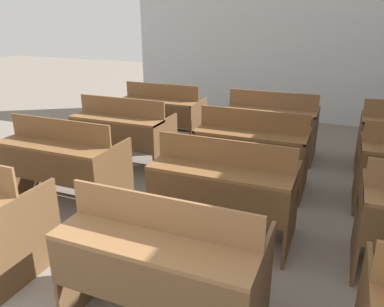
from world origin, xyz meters
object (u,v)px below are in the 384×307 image
at_px(bench_second_center, 223,188).
at_px(bench_third_center, 251,148).
at_px(bench_second_left, 63,161).
at_px(bench_back_left, 162,112).
at_px(bench_front_center, 163,262).
at_px(bench_third_left, 123,132).
at_px(bench_back_center, 271,123).

xyz_separation_m(bench_second_center, bench_third_center, (-0.02, 1.15, 0.00)).
bearing_deg(bench_second_left, bench_back_left, 89.36).
bearing_deg(bench_third_center, bench_front_center, -89.92).
height_order(bench_front_center, bench_third_center, same).
xyz_separation_m(bench_third_left, bench_back_center, (1.76, 1.17, 0.00)).
bearing_deg(bench_back_left, bench_second_center, -52.36).
relative_size(bench_third_center, bench_back_center, 1.00).
distance_m(bench_third_center, bench_back_left, 2.10).
distance_m(bench_front_center, bench_second_left, 2.13).
bearing_deg(bench_second_center, bench_back_center, 90.64).
height_order(bench_second_center, bench_back_center, same).
bearing_deg(bench_second_center, bench_second_left, -179.54).
bearing_deg(bench_third_center, bench_second_left, -146.82).
distance_m(bench_back_left, bench_back_center, 1.75).
height_order(bench_front_center, bench_back_center, same).
relative_size(bench_front_center, bench_second_left, 1.00).
bearing_deg(bench_third_center, bench_back_center, 90.10).
bearing_deg(bench_second_left, bench_third_left, 89.19).
bearing_deg(bench_front_center, bench_third_center, 90.08).
relative_size(bench_back_left, bench_back_center, 1.00).
relative_size(bench_front_center, bench_third_left, 1.00).
height_order(bench_third_center, bench_back_left, same).
distance_m(bench_front_center, bench_back_left, 3.90).
bearing_deg(bench_back_center, bench_front_center, -89.91).
bearing_deg(bench_second_left, bench_back_center, 52.74).
bearing_deg(bench_third_left, bench_second_left, -90.81).
relative_size(bench_front_center, bench_back_center, 1.00).
bearing_deg(bench_front_center, bench_back_left, 116.73).
bearing_deg(bench_third_left, bench_back_center, 33.63).
relative_size(bench_second_left, bench_third_center, 1.00).
relative_size(bench_second_center, bench_third_left, 1.00).
bearing_deg(bench_second_left, bench_third_center, 33.18).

